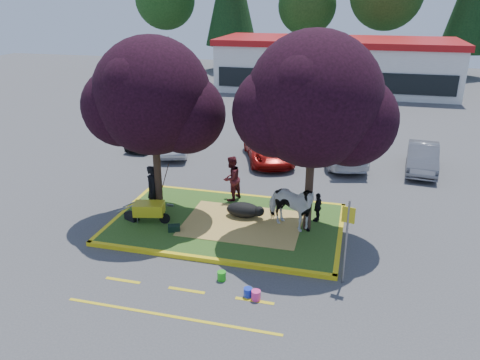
% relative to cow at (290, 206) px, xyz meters
% --- Properties ---
extents(ground, '(90.00, 90.00, 0.00)m').
position_rel_cow_xyz_m(ground, '(-2.30, -0.06, -1.02)').
color(ground, '#424244').
rests_on(ground, ground).
extents(median_island, '(8.00, 5.00, 0.15)m').
position_rel_cow_xyz_m(median_island, '(-2.30, -0.06, -0.95)').
color(median_island, '#294D18').
rests_on(median_island, ground).
extents(curb_near, '(8.30, 0.16, 0.15)m').
position_rel_cow_xyz_m(curb_near, '(-2.30, -2.64, -0.95)').
color(curb_near, yellow).
rests_on(curb_near, ground).
extents(curb_far, '(8.30, 0.16, 0.15)m').
position_rel_cow_xyz_m(curb_far, '(-2.30, 2.52, -0.95)').
color(curb_far, yellow).
rests_on(curb_far, ground).
extents(curb_left, '(0.16, 5.30, 0.15)m').
position_rel_cow_xyz_m(curb_left, '(-6.38, -0.06, -0.95)').
color(curb_left, yellow).
rests_on(curb_left, ground).
extents(curb_right, '(0.16, 5.30, 0.15)m').
position_rel_cow_xyz_m(curb_right, '(1.78, -0.06, -0.95)').
color(curb_right, yellow).
rests_on(curb_right, ground).
extents(straw_bedding, '(4.20, 3.00, 0.01)m').
position_rel_cow_xyz_m(straw_bedding, '(-1.70, -0.06, -0.87)').
color(straw_bedding, tan).
rests_on(straw_bedding, median_island).
extents(tree_purple_left, '(5.06, 4.20, 6.51)m').
position_rel_cow_xyz_m(tree_purple_left, '(-5.08, 0.33, 3.34)').
color(tree_purple_left, black).
rests_on(tree_purple_left, median_island).
extents(tree_purple_right, '(5.30, 4.40, 6.82)m').
position_rel_cow_xyz_m(tree_purple_right, '(0.62, 0.13, 3.54)').
color(tree_purple_right, black).
rests_on(tree_purple_right, median_island).
extents(fire_lane_stripe_a, '(1.10, 0.12, 0.01)m').
position_rel_cow_xyz_m(fire_lane_stripe_a, '(-4.30, -4.26, -1.02)').
color(fire_lane_stripe_a, yellow).
rests_on(fire_lane_stripe_a, ground).
extents(fire_lane_stripe_b, '(1.10, 0.12, 0.01)m').
position_rel_cow_xyz_m(fire_lane_stripe_b, '(-2.30, -4.26, -1.02)').
color(fire_lane_stripe_b, yellow).
rests_on(fire_lane_stripe_b, ground).
extents(fire_lane_stripe_c, '(1.10, 0.12, 0.01)m').
position_rel_cow_xyz_m(fire_lane_stripe_c, '(-0.30, -4.26, -1.02)').
color(fire_lane_stripe_c, yellow).
rests_on(fire_lane_stripe_c, ground).
extents(fire_lane_long, '(6.00, 0.10, 0.01)m').
position_rel_cow_xyz_m(fire_lane_long, '(-2.30, -5.46, -1.02)').
color(fire_lane_long, yellow).
rests_on(fire_lane_long, ground).
extents(retail_building, '(20.40, 8.40, 4.40)m').
position_rel_cow_xyz_m(retail_building, '(-0.30, 27.93, 1.23)').
color(retail_building, silver).
rests_on(retail_building, ground).
extents(cow, '(2.27, 1.71, 1.74)m').
position_rel_cow_xyz_m(cow, '(0.00, 0.00, 0.00)').
color(cow, silver).
rests_on(cow, median_island).
extents(calf, '(1.45, 1.16, 0.55)m').
position_rel_cow_xyz_m(calf, '(-1.81, 0.50, -0.59)').
color(calf, black).
rests_on(calf, median_island).
extents(handler, '(0.57, 0.73, 1.76)m').
position_rel_cow_xyz_m(handler, '(-5.31, 0.31, 0.01)').
color(handler, black).
rests_on(handler, median_island).
extents(visitor_a, '(0.97, 1.08, 1.82)m').
position_rel_cow_xyz_m(visitor_a, '(-2.66, 1.94, 0.04)').
color(visitor_a, '#4C151C').
rests_on(visitor_a, median_island).
extents(visitor_b, '(0.43, 0.69, 1.09)m').
position_rel_cow_xyz_m(visitor_b, '(0.89, 0.86, -0.32)').
color(visitor_b, black).
rests_on(visitor_b, median_island).
extents(wheelbarrow, '(1.94, 0.87, 0.73)m').
position_rel_cow_xyz_m(wheelbarrow, '(-5.01, -0.74, -0.37)').
color(wheelbarrow, black).
rests_on(wheelbarrow, median_island).
extents(gear_bag_dark, '(0.58, 0.46, 0.26)m').
position_rel_cow_xyz_m(gear_bag_dark, '(-5.73, -0.78, -0.74)').
color(gear_bag_dark, black).
rests_on(gear_bag_dark, median_island).
extents(gear_bag_green, '(0.48, 0.40, 0.22)m').
position_rel_cow_xyz_m(gear_bag_green, '(-3.89, -1.21, -0.76)').
color(gear_bag_green, black).
rests_on(gear_bag_green, median_island).
extents(sign_post, '(0.37, 0.11, 2.63)m').
position_rel_cow_xyz_m(sign_post, '(2.00, -2.76, 0.61)').
color(sign_post, slate).
rests_on(sign_post, ground).
extents(bucket_green, '(0.31, 0.31, 0.28)m').
position_rel_cow_xyz_m(bucket_green, '(-1.47, -3.50, -0.88)').
color(bucket_green, green).
rests_on(bucket_green, ground).
extents(bucket_pink, '(0.30, 0.30, 0.28)m').
position_rel_cow_xyz_m(bucket_pink, '(-0.28, -4.19, -0.88)').
color(bucket_pink, '#FC3891').
rests_on(bucket_pink, ground).
extents(bucket_blue, '(0.28, 0.28, 0.26)m').
position_rel_cow_xyz_m(bucket_blue, '(-0.53, -4.09, -0.89)').
color(bucket_blue, '#1933C8').
rests_on(bucket_blue, ground).
extents(car_black, '(1.55, 3.61, 1.21)m').
position_rel_cow_xyz_m(car_black, '(-9.15, 8.13, -0.41)').
color(car_black, black).
rests_on(car_black, ground).
extents(car_silver, '(2.62, 4.52, 1.41)m').
position_rel_cow_xyz_m(car_silver, '(-7.35, 7.55, -0.32)').
color(car_silver, '#A8AAB0').
rests_on(car_silver, ground).
extents(car_red, '(3.58, 5.07, 1.28)m').
position_rel_cow_xyz_m(car_red, '(-2.23, 7.48, -0.38)').
color(car_red, maroon).
rests_on(car_red, ground).
extents(car_white, '(3.07, 5.22, 1.42)m').
position_rel_cow_xyz_m(car_white, '(1.40, 8.11, -0.31)').
color(car_white, silver).
rests_on(car_white, ground).
extents(car_grey, '(1.72, 4.06, 1.30)m').
position_rel_cow_xyz_m(car_grey, '(5.18, 7.81, -0.37)').
color(car_grey, slate).
rests_on(car_grey, ground).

